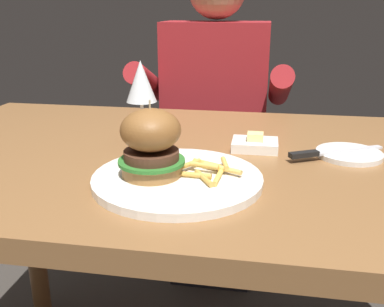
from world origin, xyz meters
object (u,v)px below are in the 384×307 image
at_px(main_plate, 177,179).
at_px(butter_dish, 255,144).
at_px(burger_sandwich, 151,143).
at_px(diner_person, 214,141).
at_px(table_knife, 328,152).
at_px(wine_glass, 141,85).
at_px(bread_plate, 349,154).

bearing_deg(main_plate, butter_dish, 58.90).
height_order(burger_sandwich, diner_person, diner_person).
bearing_deg(table_knife, diner_person, 114.82).
bearing_deg(wine_glass, table_knife, -5.22).
bearing_deg(diner_person, wine_glass, -97.89).
xyz_separation_m(main_plate, bread_plate, (0.31, 0.19, -0.00)).
relative_size(butter_dish, diner_person, 0.08).
bearing_deg(table_knife, bread_plate, 27.12).
height_order(burger_sandwich, wine_glass, wine_glass).
bearing_deg(diner_person, bread_plate, -61.19).
bearing_deg(burger_sandwich, wine_glass, 109.83).
height_order(table_knife, diner_person, diner_person).
bearing_deg(bread_plate, burger_sandwich, -150.67).
bearing_deg(main_plate, bread_plate, 31.77).
height_order(bread_plate, table_knife, table_knife).
bearing_deg(butter_dish, diner_person, 104.34).
relative_size(bread_plate, butter_dish, 1.37).
bearing_deg(butter_dish, burger_sandwich, -128.25).
distance_m(main_plate, bread_plate, 0.37).
relative_size(burger_sandwich, wine_glass, 0.72).
height_order(wine_glass, bread_plate, wine_glass).
bearing_deg(main_plate, wine_glass, 120.07).
xyz_separation_m(butter_dish, diner_person, (-0.16, 0.62, -0.19)).
xyz_separation_m(main_plate, table_knife, (0.27, 0.17, 0.01)).
distance_m(main_plate, wine_glass, 0.27).
relative_size(burger_sandwich, table_knife, 0.67).
height_order(wine_glass, diner_person, diner_person).
bearing_deg(burger_sandwich, diner_person, 89.38).
height_order(wine_glass, butter_dish, wine_glass).
xyz_separation_m(wine_glass, bread_plate, (0.43, -0.01, -0.12)).
height_order(main_plate, bread_plate, main_plate).
height_order(main_plate, wine_glass, wine_glass).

